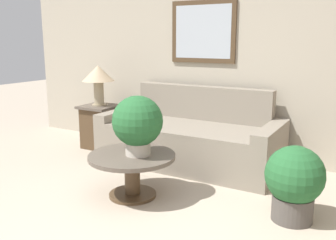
{
  "coord_description": "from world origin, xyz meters",
  "views": [
    {
      "loc": [
        1.35,
        -1.54,
        1.53
      ],
      "look_at": [
        -0.68,
        1.97,
        0.65
      ],
      "focal_mm": 40.0,
      "sensor_mm": 36.0,
      "label": 1
    }
  ],
  "objects_px": {
    "couch_main": "(190,139)",
    "potted_plant_floor": "(294,181)",
    "side_table": "(100,126)",
    "potted_plant_on_table": "(138,123)",
    "coffee_table": "(132,166)",
    "table_lamp": "(98,76)"
  },
  "relations": [
    {
      "from": "side_table",
      "to": "potted_plant_floor",
      "type": "relative_size",
      "value": 0.93
    },
    {
      "from": "table_lamp",
      "to": "potted_plant_floor",
      "type": "relative_size",
      "value": 0.85
    },
    {
      "from": "side_table",
      "to": "coffee_table",
      "type": "bearing_deg",
      "value": -40.27
    },
    {
      "from": "coffee_table",
      "to": "potted_plant_floor",
      "type": "height_order",
      "value": "potted_plant_floor"
    },
    {
      "from": "couch_main",
      "to": "potted_plant_floor",
      "type": "relative_size",
      "value": 3.34
    },
    {
      "from": "coffee_table",
      "to": "potted_plant_floor",
      "type": "xyz_separation_m",
      "value": [
        1.48,
        0.27,
        0.04
      ]
    },
    {
      "from": "coffee_table",
      "to": "side_table",
      "type": "bearing_deg",
      "value": 139.73
    },
    {
      "from": "potted_plant_on_table",
      "to": "potted_plant_floor",
      "type": "relative_size",
      "value": 0.88
    },
    {
      "from": "side_table",
      "to": "potted_plant_on_table",
      "type": "relative_size",
      "value": 1.06
    },
    {
      "from": "potted_plant_on_table",
      "to": "potted_plant_floor",
      "type": "distance_m",
      "value": 1.5
    },
    {
      "from": "potted_plant_floor",
      "to": "potted_plant_on_table",
      "type": "bearing_deg",
      "value": -170.17
    },
    {
      "from": "couch_main",
      "to": "potted_plant_floor",
      "type": "xyz_separation_m",
      "value": [
        1.45,
        -0.92,
        0.05
      ]
    },
    {
      "from": "coffee_table",
      "to": "potted_plant_floor",
      "type": "bearing_deg",
      "value": 10.28
    },
    {
      "from": "side_table",
      "to": "potted_plant_on_table",
      "type": "bearing_deg",
      "value": -38.6
    },
    {
      "from": "couch_main",
      "to": "table_lamp",
      "type": "bearing_deg",
      "value": -179.82
    },
    {
      "from": "couch_main",
      "to": "coffee_table",
      "type": "distance_m",
      "value": 1.19
    },
    {
      "from": "potted_plant_on_table",
      "to": "potted_plant_floor",
      "type": "bearing_deg",
      "value": 9.83
    },
    {
      "from": "couch_main",
      "to": "table_lamp",
      "type": "relative_size",
      "value": 3.93
    },
    {
      "from": "coffee_table",
      "to": "potted_plant_on_table",
      "type": "relative_size",
      "value": 1.47
    },
    {
      "from": "table_lamp",
      "to": "potted_plant_on_table",
      "type": "xyz_separation_m",
      "value": [
        1.46,
        -1.17,
        -0.28
      ]
    },
    {
      "from": "coffee_table",
      "to": "potted_plant_on_table",
      "type": "bearing_deg",
      "value": 20.64
    },
    {
      "from": "couch_main",
      "to": "coffee_table",
      "type": "xyz_separation_m",
      "value": [
        -0.03,
        -1.19,
        0.01
      ]
    }
  ]
}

